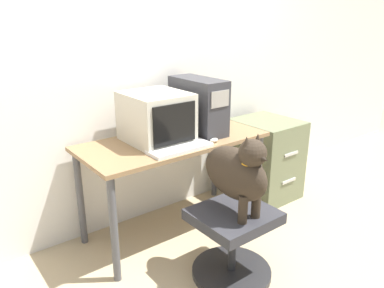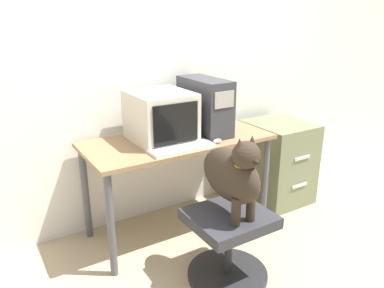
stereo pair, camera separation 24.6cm
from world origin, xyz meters
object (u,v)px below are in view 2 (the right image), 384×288
crt_monitor (160,116)px  dog (233,173)px  keyboard (181,148)px  filing_cabinet (277,161)px  office_chair (228,243)px  pc_tower (205,106)px

crt_monitor → dog: crt_monitor is taller
dog → keyboard: bearing=98.9°
keyboard → filing_cabinet: 1.22m
dog → filing_cabinet: dog is taller
dog → crt_monitor: bearing=97.2°
crt_monitor → office_chair: crt_monitor is taller
pc_tower → filing_cabinet: size_ratio=0.68×
crt_monitor → pc_tower: size_ratio=0.93×
keyboard → office_chair: (0.07, -0.46, -0.52)m
office_chair → dog: dog is taller
office_chair → dog: (0.00, -0.02, 0.49)m
pc_tower → keyboard: 0.48m
crt_monitor → dog: bearing=-82.8°
crt_monitor → dog: 0.77m
pc_tower → keyboard: pc_tower is taller
filing_cabinet → dog: bearing=-146.7°
keyboard → dog: (0.07, -0.48, -0.03)m
keyboard → dog: 0.49m
filing_cabinet → pc_tower: bearing=177.4°
office_chair → filing_cabinet: 1.26m
keyboard → office_chair: bearing=-80.8°
crt_monitor → dog: (0.09, -0.74, -0.19)m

